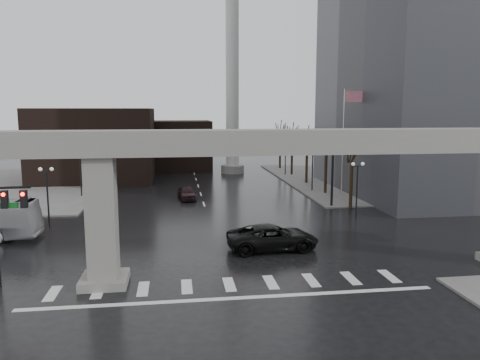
# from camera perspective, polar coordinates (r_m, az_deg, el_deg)

# --- Properties ---
(ground) EXTENTS (160.00, 160.00, 0.00)m
(ground) POSITION_cam_1_polar(r_m,az_deg,el_deg) (28.10, -1.56, -11.88)
(ground) COLOR black
(ground) RESTS_ON ground
(sidewalk_ne) EXTENTS (28.00, 36.00, 0.15)m
(sidewalk_ne) POSITION_cam_1_polar(r_m,az_deg,el_deg) (69.25, 16.81, 0.11)
(sidewalk_ne) COLOR slate
(sidewalk_ne) RESTS_ON ground
(elevated_guideway) EXTENTS (48.00, 2.60, 8.70)m
(elevated_guideway) POSITION_cam_1_polar(r_m,az_deg,el_deg) (26.66, 1.08, 2.25)
(elevated_guideway) COLOR gray
(elevated_guideway) RESTS_ON ground
(office_tower) EXTENTS (22.00, 26.00, 42.00)m
(office_tower) POSITION_cam_1_polar(r_m,az_deg,el_deg) (61.66, 23.55, 18.33)
(office_tower) COLOR slate
(office_tower) RESTS_ON ground
(building_far_left) EXTENTS (16.00, 14.00, 10.00)m
(building_far_left) POSITION_cam_1_polar(r_m,az_deg,el_deg) (69.24, -17.20, 4.20)
(building_far_left) COLOR black
(building_far_left) RESTS_ON ground
(building_far_mid) EXTENTS (10.00, 10.00, 8.00)m
(building_far_mid) POSITION_cam_1_polar(r_m,az_deg,el_deg) (78.39, -7.29, 4.24)
(building_far_mid) COLOR black
(building_far_mid) RESTS_ON ground
(smokestack) EXTENTS (3.60, 3.60, 30.00)m
(smokestack) POSITION_cam_1_polar(r_m,az_deg,el_deg) (72.80, -0.94, 11.34)
(smokestack) COLOR beige
(smokestack) RESTS_ON ground
(signal_mast_arm) EXTENTS (12.12, 0.43, 8.00)m
(signal_mast_arm) POSITION_cam_1_polar(r_m,az_deg,el_deg) (46.69, 6.85, 3.61)
(signal_mast_arm) COLOR black
(signal_mast_arm) RESTS_ON ground
(signal_left_pole) EXTENTS (2.30, 0.30, 6.00)m
(signal_left_pole) POSITION_cam_1_polar(r_m,az_deg,el_deg) (28.84, -26.75, -3.85)
(signal_left_pole) COLOR black
(signal_left_pole) RESTS_ON ground
(flagpole_assembly) EXTENTS (2.06, 0.12, 12.00)m
(flagpole_assembly) POSITION_cam_1_polar(r_m,az_deg,el_deg) (51.54, 12.79, 5.81)
(flagpole_assembly) COLOR silver
(flagpole_assembly) RESTS_ON ground
(lamp_right_0) EXTENTS (1.22, 0.32, 5.11)m
(lamp_right_0) POSITION_cam_1_polar(r_m,az_deg,el_deg) (43.85, 14.10, -0.01)
(lamp_right_0) COLOR black
(lamp_right_0) RESTS_ON ground
(lamp_right_1) EXTENTS (1.22, 0.32, 5.11)m
(lamp_right_1) POSITION_cam_1_polar(r_m,az_deg,el_deg) (56.95, 8.84, 2.07)
(lamp_right_1) COLOR black
(lamp_right_1) RESTS_ON ground
(lamp_right_2) EXTENTS (1.22, 0.32, 5.11)m
(lamp_right_2) POSITION_cam_1_polar(r_m,az_deg,el_deg) (70.40, 5.56, 3.36)
(lamp_right_2) COLOR black
(lamp_right_2) RESTS_ON ground
(lamp_left_0) EXTENTS (1.22, 0.32, 5.11)m
(lamp_left_0) POSITION_cam_1_polar(r_m,az_deg,el_deg) (42.03, -22.46, -0.77)
(lamp_left_0) COLOR black
(lamp_left_0) RESTS_ON ground
(lamp_left_1) EXTENTS (1.22, 0.32, 5.11)m
(lamp_left_1) POSITION_cam_1_polar(r_m,az_deg,el_deg) (55.56, -18.90, 1.55)
(lamp_left_1) COLOR black
(lamp_left_1) RESTS_ON ground
(lamp_left_2) EXTENTS (1.22, 0.32, 5.11)m
(lamp_left_2) POSITION_cam_1_polar(r_m,az_deg,el_deg) (69.28, -16.74, 2.95)
(lamp_left_2) COLOR black
(lamp_left_2) RESTS_ON ground
(tree_right_0) EXTENTS (1.09, 1.58, 7.50)m
(tree_right_0) POSITION_cam_1_polar(r_m,az_deg,el_deg) (48.02, 13.43, -0.09)
(tree_right_0) COLOR black
(tree_right_0) RESTS_ON ground
(tree_right_1) EXTENTS (1.09, 1.61, 7.67)m
(tree_right_1) POSITION_cam_1_polar(r_m,az_deg,el_deg) (55.46, 10.44, 1.21)
(tree_right_1) COLOR black
(tree_right_1) RESTS_ON ground
(tree_right_2) EXTENTS (1.10, 1.63, 7.85)m
(tree_right_2) POSITION_cam_1_polar(r_m,az_deg,el_deg) (63.04, 8.16, 2.19)
(tree_right_2) COLOR black
(tree_right_2) RESTS_ON ground
(tree_right_3) EXTENTS (1.11, 1.66, 8.02)m
(tree_right_3) POSITION_cam_1_polar(r_m,az_deg,el_deg) (70.71, 6.37, 2.96)
(tree_right_3) COLOR black
(tree_right_3) RESTS_ON ground
(tree_right_4) EXTENTS (1.12, 1.69, 8.19)m
(tree_right_4) POSITION_cam_1_polar(r_m,az_deg,el_deg) (78.45, 4.93, 3.58)
(tree_right_4) COLOR black
(tree_right_4) RESTS_ON ground
(pickup_truck) EXTENTS (6.61, 3.35, 1.79)m
(pickup_truck) POSITION_cam_1_polar(r_m,az_deg,el_deg) (33.30, 4.01, -6.99)
(pickup_truck) COLOR black
(pickup_truck) RESTS_ON ground
(far_car) EXTENTS (2.21, 4.48, 1.47)m
(far_car) POSITION_cam_1_polar(r_m,az_deg,el_deg) (51.85, -6.53, -1.58)
(far_car) COLOR black
(far_car) RESTS_ON ground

